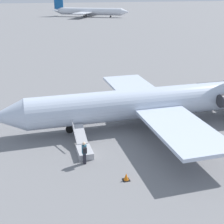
{
  "coord_description": "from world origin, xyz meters",
  "views": [
    {
      "loc": [
        10.53,
        25.13,
        11.93
      ],
      "look_at": [
        3.18,
        0.8,
        1.94
      ],
      "focal_mm": 50.0,
      "sensor_mm": 36.0,
      "label": 1
    }
  ],
  "objects_px": {
    "airplane_far_right": "(89,11)",
    "passenger": "(84,151)",
    "airplane_main": "(152,102)",
    "boarding_stairs": "(84,148)"
  },
  "relations": [
    {
      "from": "airplane_main",
      "to": "airplane_far_right",
      "type": "relative_size",
      "value": 0.82
    },
    {
      "from": "airplane_main",
      "to": "passenger",
      "type": "bearing_deg",
      "value": 36.65
    },
    {
      "from": "airplane_far_right",
      "to": "boarding_stairs",
      "type": "relative_size",
      "value": 8.34
    },
    {
      "from": "airplane_main",
      "to": "passenger",
      "type": "distance_m",
      "value": 9.42
    },
    {
      "from": "airplane_main",
      "to": "airplane_far_right",
      "type": "xyz_separation_m",
      "value": [
        -22.66,
        -124.54,
        0.33
      ]
    },
    {
      "from": "airplane_far_right",
      "to": "passenger",
      "type": "height_order",
      "value": "airplane_far_right"
    },
    {
      "from": "boarding_stairs",
      "to": "airplane_far_right",
      "type": "bearing_deg",
      "value": -11.98
    },
    {
      "from": "airplane_main",
      "to": "airplane_far_right",
      "type": "distance_m",
      "value": 126.59
    },
    {
      "from": "airplane_main",
      "to": "boarding_stairs",
      "type": "height_order",
      "value": "airplane_main"
    },
    {
      "from": "airplane_far_right",
      "to": "passenger",
      "type": "bearing_deg",
      "value": -71.78
    }
  ]
}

